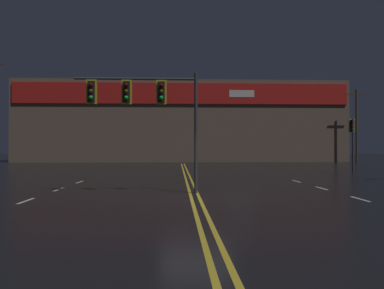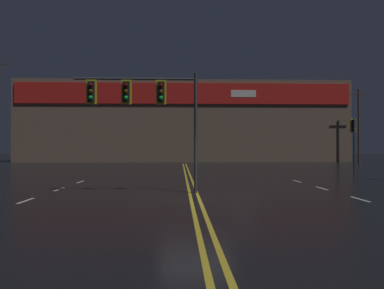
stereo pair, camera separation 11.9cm
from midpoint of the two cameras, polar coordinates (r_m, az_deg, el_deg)
ground_plane at (r=13.39m, az=0.37°, el=-8.46°), size 200.00×200.00×0.00m
road_markings at (r=11.58m, az=7.41°, el=-9.68°), size 17.61×60.00×0.01m
traffic_signal_median at (r=15.44m, az=-7.85°, el=6.87°), size 5.00×0.36×4.91m
traffic_signal_corner_northeast at (r=29.70m, az=23.11°, el=1.61°), size 0.42×0.36×3.98m
building_backdrop at (r=52.56m, az=-1.64°, el=3.28°), size 43.33×10.23×10.61m
utility_pole_row at (r=45.96m, az=-6.06°, el=4.37°), size 46.25×0.26×12.55m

